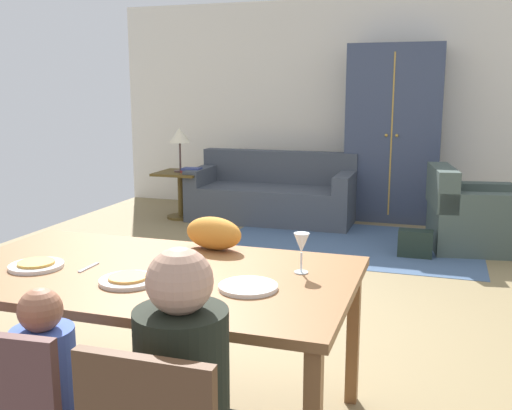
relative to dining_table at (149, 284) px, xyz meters
name	(u,v)px	position (x,y,z in m)	size (l,w,h in m)	color
ground_plane	(297,295)	(0.23, 1.97, -0.71)	(6.61, 6.70, 0.02)	olive
back_wall	(362,107)	(0.23, 5.37, 0.65)	(6.61, 0.10, 2.70)	silver
dining_table	(149,284)	(0.00, 0.00, 0.00)	(1.89, 1.08, 0.76)	brown
plate_near_man	(36,266)	(-0.52, -0.12, 0.07)	(0.25, 0.25, 0.02)	silver
pizza_near_man	(36,263)	(-0.52, -0.12, 0.09)	(0.17, 0.17, 0.01)	gold
plate_near_child	(128,281)	(0.00, -0.18, 0.07)	(0.25, 0.25, 0.02)	silver
pizza_near_child	(128,277)	(0.00, -0.18, 0.09)	(0.17, 0.17, 0.01)	#E79C44
plate_near_woman	(248,287)	(0.52, -0.10, 0.07)	(0.25, 0.25, 0.02)	white
wine_glass	(302,245)	(0.68, 0.18, 0.20)	(0.07, 0.07, 0.19)	silver
fork	(89,267)	(-0.28, -0.05, 0.07)	(0.02, 0.15, 0.01)	silver
knife	(191,267)	(0.17, 0.10, 0.07)	(0.01, 0.17, 0.01)	silver
cat	(214,233)	(0.15, 0.44, 0.15)	(0.32, 0.16, 0.17)	orange
area_rug	(351,243)	(0.40, 3.63, -0.69)	(2.60, 1.80, 0.01)	#415979
couch	(273,195)	(-0.70, 4.49, -0.40)	(1.97, 0.86, 0.82)	#414650
armchair	(470,217)	(1.55, 3.82, -0.38)	(0.98, 0.97, 0.82)	#3F4D47
armoire	(394,134)	(0.67, 4.98, 0.35)	(1.10, 0.59, 2.10)	#374159
side_table	(181,188)	(-1.81, 4.23, -0.32)	(0.56, 0.56, 0.58)	#523F19
table_lamp	(180,137)	(-1.81, 4.23, 0.31)	(0.26, 0.26, 0.54)	#4C3733
book_lower	(191,171)	(-1.66, 4.23, -0.10)	(0.22, 0.16, 0.03)	#A4312F
book_upper	(192,169)	(-1.65, 4.22, -0.07)	(0.22, 0.16, 0.03)	#364280
handbag	(415,243)	(1.06, 3.33, -0.57)	(0.32, 0.16, 0.26)	black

